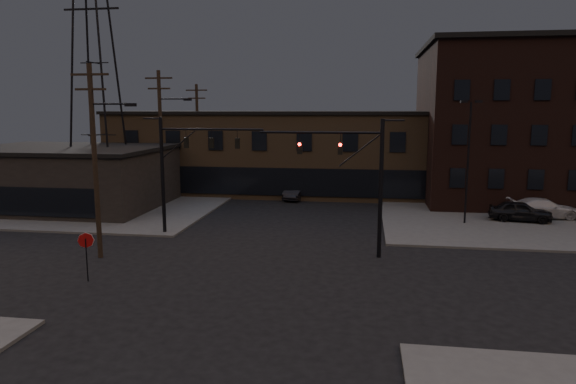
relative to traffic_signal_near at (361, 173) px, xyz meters
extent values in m
plane|color=black|center=(-5.36, -4.50, -4.93)|extent=(140.00, 140.00, 0.00)
cube|color=#474744|center=(16.64, 17.50, -4.86)|extent=(30.00, 30.00, 0.15)
cube|color=#474744|center=(-27.36, 17.50, -4.86)|extent=(30.00, 30.00, 0.15)
cube|color=brown|center=(-5.36, 23.50, -0.93)|extent=(40.00, 12.00, 8.00)
cube|color=black|center=(16.64, 21.50, 2.07)|extent=(22.00, 16.00, 14.00)
cube|color=black|center=(-25.36, 11.50, -2.43)|extent=(16.00, 12.00, 5.00)
cylinder|color=black|center=(1.14, 0.00, -0.93)|extent=(0.24, 0.24, 8.00)
cylinder|color=black|center=(-2.36, 0.00, 2.27)|extent=(7.00, 0.14, 0.14)
cube|color=#FF140C|center=(-1.19, 0.00, 1.37)|extent=(0.28, 0.22, 0.70)
cube|color=#FF140C|center=(-3.52, 0.00, 1.37)|extent=(0.28, 0.22, 0.70)
cylinder|color=black|center=(-13.36, 3.50, -0.93)|extent=(0.24, 0.24, 8.00)
cylinder|color=black|center=(-9.86, 3.50, 2.27)|extent=(7.00, 0.14, 0.14)
cube|color=black|center=(-11.61, 3.50, 1.37)|extent=(0.28, 0.22, 0.70)
cube|color=black|center=(-9.86, 3.50, 1.37)|extent=(0.28, 0.22, 0.70)
cube|color=black|center=(-8.11, 3.50, 1.37)|extent=(0.28, 0.22, 0.70)
cylinder|color=black|center=(-13.36, -6.50, -3.83)|extent=(0.06, 0.06, 2.20)
cylinder|color=maroon|center=(-13.36, -6.48, -2.83)|extent=(0.72, 0.33, 0.76)
cylinder|color=black|center=(-14.86, -2.50, 0.57)|extent=(0.28, 0.28, 11.00)
cube|color=black|center=(-14.86, -2.50, 5.47)|extent=(2.20, 0.12, 0.12)
cube|color=black|center=(-14.86, -2.50, 4.67)|extent=(1.80, 0.12, 0.12)
cube|color=black|center=(-12.56, -2.50, 3.82)|extent=(0.60, 0.25, 0.18)
cylinder|color=black|center=(-15.86, 9.50, 0.82)|extent=(0.28, 0.28, 11.50)
cube|color=black|center=(-15.86, 9.50, 5.97)|extent=(2.20, 0.12, 0.12)
cube|color=black|center=(-15.86, 9.50, 5.17)|extent=(1.80, 0.12, 0.12)
cube|color=black|center=(-13.56, 9.50, 4.32)|extent=(0.60, 0.25, 0.18)
cylinder|color=black|center=(-16.86, 21.50, 0.57)|extent=(0.28, 0.28, 11.00)
cube|color=black|center=(-16.86, 21.50, 5.47)|extent=(2.20, 0.12, 0.12)
cube|color=black|center=(-16.86, 21.50, 4.67)|extent=(1.80, 0.12, 0.12)
cylinder|color=black|center=(7.64, 9.50, -0.43)|extent=(0.14, 0.14, 9.00)
cube|color=black|center=(7.14, 9.50, 4.12)|extent=(0.50, 0.28, 0.18)
cube|color=black|center=(8.14, 9.50, 4.12)|extent=(0.50, 0.28, 0.18)
cylinder|color=black|center=(13.64, 14.50, -0.43)|extent=(0.14, 0.14, 9.00)
cube|color=black|center=(13.14, 14.50, 4.12)|extent=(0.50, 0.28, 0.18)
cube|color=black|center=(14.14, 14.50, 4.12)|extent=(0.50, 0.28, 0.18)
imported|color=black|center=(11.90, 10.83, -4.02)|extent=(4.72, 2.50, 1.53)
imported|color=#B4B4B6|center=(14.01, 12.31, -4.02)|extent=(5.33, 2.41, 1.52)
imported|color=black|center=(-6.29, 18.52, -4.20)|extent=(2.04, 4.56, 1.45)
camera|label=1|loc=(0.25, -29.34, 3.60)|focal=32.00mm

